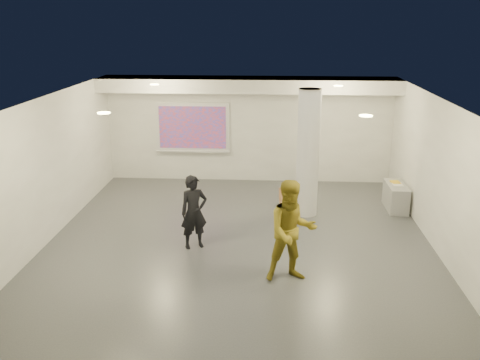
# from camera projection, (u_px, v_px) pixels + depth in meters

# --- Properties ---
(floor) EXTENTS (8.00, 9.00, 0.01)m
(floor) POSITION_uv_depth(u_px,v_px,m) (239.00, 242.00, 11.24)
(floor) COLOR #3B3E43
(floor) RESTS_ON ground
(ceiling) EXTENTS (8.00, 9.00, 0.01)m
(ceiling) POSITION_uv_depth(u_px,v_px,m) (239.00, 100.00, 10.36)
(ceiling) COLOR white
(ceiling) RESTS_ON floor
(wall_back) EXTENTS (8.00, 0.01, 3.00)m
(wall_back) POSITION_uv_depth(u_px,v_px,m) (249.00, 129.00, 15.09)
(wall_back) COLOR silver
(wall_back) RESTS_ON floor
(wall_front) EXTENTS (8.00, 0.01, 3.00)m
(wall_front) POSITION_uv_depth(u_px,v_px,m) (215.00, 278.00, 6.50)
(wall_front) COLOR silver
(wall_front) RESTS_ON floor
(wall_left) EXTENTS (0.01, 9.00, 3.00)m
(wall_left) POSITION_uv_depth(u_px,v_px,m) (46.00, 171.00, 11.04)
(wall_left) COLOR silver
(wall_left) RESTS_ON floor
(wall_right) EXTENTS (0.01, 9.00, 3.00)m
(wall_right) POSITION_uv_depth(u_px,v_px,m) (440.00, 177.00, 10.56)
(wall_right) COLOR silver
(wall_right) RESTS_ON floor
(soffit_band) EXTENTS (8.00, 1.10, 0.36)m
(soffit_band) POSITION_uv_depth(u_px,v_px,m) (248.00, 85.00, 14.18)
(soffit_band) COLOR silver
(soffit_band) RESTS_ON ceiling
(downlight_nw) EXTENTS (0.22, 0.22, 0.02)m
(downlight_nw) POSITION_uv_depth(u_px,v_px,m) (154.00, 84.00, 12.88)
(downlight_nw) COLOR #ECE68A
(downlight_nw) RESTS_ON ceiling
(downlight_ne) EXTENTS (0.22, 0.22, 0.02)m
(downlight_ne) POSITION_uv_depth(u_px,v_px,m) (338.00, 86.00, 12.62)
(downlight_ne) COLOR #ECE68A
(downlight_ne) RESTS_ON ceiling
(downlight_sw) EXTENTS (0.22, 0.22, 0.02)m
(downlight_sw) POSITION_uv_depth(u_px,v_px,m) (104.00, 113.00, 9.06)
(downlight_sw) COLOR #ECE68A
(downlight_sw) RESTS_ON ceiling
(downlight_se) EXTENTS (0.22, 0.22, 0.02)m
(downlight_se) POSITION_uv_depth(u_px,v_px,m) (366.00, 116.00, 8.80)
(downlight_se) COLOR #ECE68A
(downlight_se) RESTS_ON ceiling
(column) EXTENTS (0.52, 0.52, 3.00)m
(column) POSITION_uv_depth(u_px,v_px,m) (308.00, 153.00, 12.43)
(column) COLOR silver
(column) RESTS_ON floor
(projection_screen) EXTENTS (2.10, 0.13, 1.42)m
(projection_screen) POSITION_uv_depth(u_px,v_px,m) (193.00, 128.00, 15.14)
(projection_screen) COLOR silver
(projection_screen) RESTS_ON wall_back
(credenza) EXTENTS (0.45, 1.08, 0.63)m
(credenza) POSITION_uv_depth(u_px,v_px,m) (396.00, 197.00, 13.11)
(credenza) COLOR gray
(credenza) RESTS_ON floor
(papers_stack) EXTENTS (0.24, 0.31, 0.02)m
(papers_stack) POSITION_uv_depth(u_px,v_px,m) (397.00, 184.00, 13.03)
(papers_stack) COLOR white
(papers_stack) RESTS_ON credenza
(postit_pad) EXTENTS (0.23, 0.30, 0.03)m
(postit_pad) POSITION_uv_depth(u_px,v_px,m) (395.00, 182.00, 13.15)
(postit_pad) COLOR gold
(postit_pad) RESTS_ON credenza
(cardboard_back) EXTENTS (0.64, 0.36, 0.67)m
(cardboard_back) POSITION_uv_depth(u_px,v_px,m) (292.00, 201.00, 12.75)
(cardboard_back) COLOR #A06D46
(cardboard_back) RESTS_ON floor
(cardboard_front) EXTENTS (0.55, 0.39, 0.54)m
(cardboard_front) POSITION_uv_depth(u_px,v_px,m) (290.00, 204.00, 12.72)
(cardboard_front) COLOR #A06D46
(cardboard_front) RESTS_ON floor
(woman) EXTENTS (0.66, 0.57, 1.52)m
(woman) POSITION_uv_depth(u_px,v_px,m) (194.00, 212.00, 10.80)
(woman) COLOR black
(woman) RESTS_ON floor
(man) EXTENTS (1.04, 0.89, 1.86)m
(man) POSITION_uv_depth(u_px,v_px,m) (292.00, 231.00, 9.40)
(man) COLOR olive
(man) RESTS_ON floor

